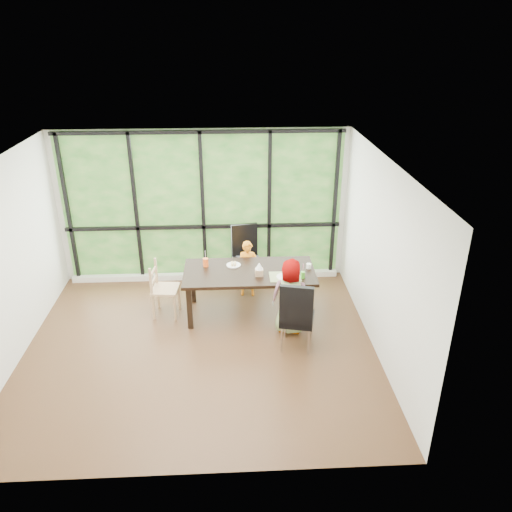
% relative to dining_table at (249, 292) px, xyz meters
% --- Properties ---
extents(ground, '(5.00, 5.00, 0.00)m').
position_rel_dining_table_xyz_m(ground, '(-0.75, -0.92, -0.38)').
color(ground, black).
rests_on(ground, ground).
extents(back_wall, '(5.00, 0.00, 5.00)m').
position_rel_dining_table_xyz_m(back_wall, '(-0.75, 1.33, 0.98)').
color(back_wall, silver).
rests_on(back_wall, ground).
extents(foliage_backdrop, '(4.80, 0.02, 2.65)m').
position_rel_dining_table_xyz_m(foliage_backdrop, '(-0.75, 1.31, 0.98)').
color(foliage_backdrop, '#1B4A19').
rests_on(foliage_backdrop, back_wall).
extents(window_mullions, '(4.80, 0.06, 2.65)m').
position_rel_dining_table_xyz_m(window_mullions, '(-0.75, 1.27, 0.98)').
color(window_mullions, black).
rests_on(window_mullions, back_wall).
extents(window_sill, '(4.80, 0.12, 0.10)m').
position_rel_dining_table_xyz_m(window_sill, '(-0.75, 1.23, -0.33)').
color(window_sill, silver).
rests_on(window_sill, ground).
extents(dining_table, '(2.09, 1.10, 0.75)m').
position_rel_dining_table_xyz_m(dining_table, '(0.00, 0.00, 0.00)').
color(dining_table, black).
rests_on(dining_table, ground).
extents(chair_window_leather, '(0.53, 0.53, 1.08)m').
position_rel_dining_table_xyz_m(chair_window_leather, '(-0.01, 0.96, 0.17)').
color(chair_window_leather, black).
rests_on(chair_window_leather, ground).
extents(chair_interior_leather, '(0.55, 0.55, 1.08)m').
position_rel_dining_table_xyz_m(chair_interior_leather, '(0.64, -0.96, 0.17)').
color(chair_interior_leather, black).
rests_on(chair_interior_leather, ground).
extents(chair_end_beech, '(0.44, 0.46, 0.90)m').
position_rel_dining_table_xyz_m(chair_end_beech, '(-1.32, 0.03, 0.08)').
color(chair_end_beech, tan).
rests_on(chair_end_beech, ground).
extents(child_toddler, '(0.37, 0.25, 0.98)m').
position_rel_dining_table_xyz_m(child_toddler, '(0.00, 0.60, 0.11)').
color(child_toddler, orange).
rests_on(child_toddler, ground).
extents(child_older, '(0.65, 0.50, 1.18)m').
position_rel_dining_table_xyz_m(child_older, '(0.60, -0.56, 0.21)').
color(child_older, slate).
rests_on(child_older, ground).
extents(placemat, '(0.47, 0.34, 0.01)m').
position_rel_dining_table_xyz_m(placemat, '(0.54, -0.23, 0.38)').
color(placemat, tan).
rests_on(placemat, dining_table).
extents(plate_far, '(0.23, 0.23, 0.01)m').
position_rel_dining_table_xyz_m(plate_far, '(-0.24, 0.20, 0.38)').
color(plate_far, white).
rests_on(plate_far, dining_table).
extents(plate_near, '(0.25, 0.25, 0.02)m').
position_rel_dining_table_xyz_m(plate_near, '(0.53, -0.25, 0.38)').
color(plate_near, white).
rests_on(plate_near, dining_table).
extents(orange_cup, '(0.09, 0.09, 0.14)m').
position_rel_dining_table_xyz_m(orange_cup, '(-0.68, 0.20, 0.44)').
color(orange_cup, '#FF611F').
rests_on(orange_cup, dining_table).
extents(green_cup, '(0.07, 0.07, 0.10)m').
position_rel_dining_table_xyz_m(green_cup, '(0.80, -0.28, 0.43)').
color(green_cup, green).
rests_on(green_cup, dining_table).
extents(white_mug, '(0.08, 0.08, 0.08)m').
position_rel_dining_table_xyz_m(white_mug, '(0.94, 0.04, 0.41)').
color(white_mug, white).
rests_on(white_mug, dining_table).
extents(tissue_box, '(0.12, 0.12, 0.11)m').
position_rel_dining_table_xyz_m(tissue_box, '(0.15, -0.16, 0.43)').
color(tissue_box, tan).
rests_on(tissue_box, dining_table).
extents(crepe_rolls_far, '(0.10, 0.12, 0.04)m').
position_rel_dining_table_xyz_m(crepe_rolls_far, '(-0.24, 0.20, 0.41)').
color(crepe_rolls_far, tan).
rests_on(crepe_rolls_far, plate_far).
extents(crepe_rolls_near, '(0.05, 0.12, 0.04)m').
position_rel_dining_table_xyz_m(crepe_rolls_near, '(0.53, -0.25, 0.41)').
color(crepe_rolls_near, tan).
rests_on(crepe_rolls_near, plate_near).
extents(straw_white, '(0.01, 0.04, 0.20)m').
position_rel_dining_table_xyz_m(straw_white, '(-0.68, 0.20, 0.55)').
color(straw_white, white).
rests_on(straw_white, orange_cup).
extents(straw_pink, '(0.01, 0.04, 0.20)m').
position_rel_dining_table_xyz_m(straw_pink, '(0.80, -0.28, 0.52)').
color(straw_pink, pink).
rests_on(straw_pink, green_cup).
extents(tissue, '(0.12, 0.12, 0.11)m').
position_rel_dining_table_xyz_m(tissue, '(0.15, -0.16, 0.54)').
color(tissue, white).
rests_on(tissue, tissue_box).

